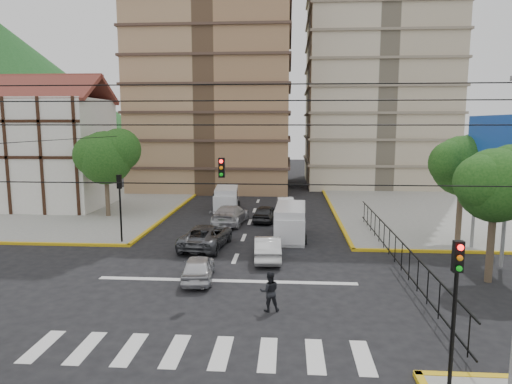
# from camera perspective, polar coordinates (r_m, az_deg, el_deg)

# --- Properties ---
(ground) EXTENTS (160.00, 160.00, 0.00)m
(ground) POSITION_cam_1_polar(r_m,az_deg,el_deg) (22.16, -4.14, -12.05)
(ground) COLOR black
(ground) RESTS_ON ground
(sidewalk_nw) EXTENTS (26.00, 26.00, 0.15)m
(sidewalk_nw) POSITION_cam_1_polar(r_m,az_deg,el_deg) (47.25, -25.18, -1.68)
(sidewalk_nw) COLOR gray
(sidewalk_nw) RESTS_ON ground
(sidewalk_ne) EXTENTS (26.00, 26.00, 0.15)m
(sidewalk_ne) POSITION_cam_1_polar(r_m,az_deg,el_deg) (44.61, 26.38, -2.32)
(sidewalk_ne) COLOR gray
(sidewalk_ne) RESTS_ON ground
(crosswalk_stripes) EXTENTS (12.00, 2.40, 0.01)m
(crosswalk_stripes) POSITION_cam_1_polar(r_m,az_deg,el_deg) (16.75, -7.23, -19.19)
(crosswalk_stripes) COLOR silver
(crosswalk_stripes) RESTS_ON ground
(stop_line) EXTENTS (13.00, 0.40, 0.01)m
(stop_line) POSITION_cam_1_polar(r_m,az_deg,el_deg) (23.27, -3.71, -11.01)
(stop_line) COLOR silver
(stop_line) RESTS_ON ground
(tudor_building) EXTENTS (10.80, 8.05, 12.23)m
(tudor_building) POSITION_cam_1_polar(r_m,az_deg,el_deg) (46.20, -24.50, 4.63)
(tudor_building) COLOR silver
(tudor_building) RESTS_ON ground
(distant_hill) EXTENTS (70.00, 70.00, 28.00)m
(distant_hill) POSITION_cam_1_polar(r_m,az_deg,el_deg) (107.71, -29.10, 10.78)
(distant_hill) COLOR #194D1C
(distant_hill) RESTS_ON ground
(park_fence) EXTENTS (0.10, 22.50, 1.66)m
(park_fence) POSITION_cam_1_polar(r_m,az_deg,el_deg) (26.88, 16.92, -8.68)
(park_fence) COLOR black
(park_fence) RESTS_ON ground
(billboard) EXTENTS (0.36, 6.20, 8.10)m
(billboard) POSITION_cam_1_polar(r_m,az_deg,el_deg) (28.94, 27.38, 4.05)
(billboard) COLOR slate
(billboard) RESTS_ON ground
(tree_park_a) EXTENTS (4.41, 3.60, 6.83)m
(tree_park_a) POSITION_cam_1_polar(r_m,az_deg,el_deg) (24.84, 27.92, 1.13)
(tree_park_a) COLOR #473828
(tree_park_a) RESTS_ON ground
(tree_park_c) EXTENTS (4.65, 3.80, 7.25)m
(tree_park_c) POSITION_cam_1_polar(r_m,az_deg,el_deg) (31.64, 24.55, 3.33)
(tree_park_c) COLOR #473828
(tree_park_c) RESTS_ON ground
(tree_tudor) EXTENTS (5.39, 4.40, 7.43)m
(tree_tudor) POSITION_cam_1_polar(r_m,az_deg,el_deg) (39.56, -18.17, 4.39)
(tree_tudor) COLOR #473828
(tree_tudor) RESTS_ON ground
(traffic_light_se) EXTENTS (0.28, 0.22, 4.40)m
(traffic_light_se) POSITION_cam_1_polar(r_m,az_deg,el_deg) (14.37, 23.68, -11.17)
(traffic_light_se) COLOR black
(traffic_light_se) RESTS_ON ground
(traffic_light_nw) EXTENTS (0.28, 0.22, 4.40)m
(traffic_light_nw) POSITION_cam_1_polar(r_m,az_deg,el_deg) (30.68, -16.65, -0.58)
(traffic_light_nw) COLOR black
(traffic_light_nw) RESTS_ON ground
(traffic_light_hanging) EXTENTS (18.00, 9.12, 0.92)m
(traffic_light_hanging) POSITION_cam_1_polar(r_m,az_deg,el_deg) (18.83, -5.21, 2.77)
(traffic_light_hanging) COLOR black
(traffic_light_hanging) RESTS_ON ground
(van_right_lane) EXTENTS (2.13, 5.07, 2.26)m
(van_right_lane) POSITION_cam_1_polar(r_m,az_deg,el_deg) (31.01, 4.32, -3.94)
(van_right_lane) COLOR silver
(van_right_lane) RESTS_ON ground
(van_left_lane) EXTENTS (2.27, 4.97, 2.18)m
(van_left_lane) POSITION_cam_1_polar(r_m,az_deg,el_deg) (40.87, -3.72, -0.96)
(van_left_lane) COLOR silver
(van_left_lane) RESTS_ON ground
(car_silver_front_left) EXTENTS (1.86, 3.89, 1.28)m
(car_silver_front_left) POSITION_cam_1_polar(r_m,az_deg,el_deg) (23.34, -7.21, -9.35)
(car_silver_front_left) COLOR silver
(car_silver_front_left) RESTS_ON ground
(car_white_front_right) EXTENTS (1.75, 4.31, 1.39)m
(car_white_front_right) POSITION_cam_1_polar(r_m,az_deg,el_deg) (26.48, 1.44, -6.99)
(car_white_front_right) COLOR silver
(car_white_front_right) RESTS_ON ground
(car_grey_mid_left) EXTENTS (3.04, 5.57, 1.48)m
(car_grey_mid_left) POSITION_cam_1_polar(r_m,az_deg,el_deg) (29.16, -6.24, -5.49)
(car_grey_mid_left) COLOR #505257
(car_grey_mid_left) RESTS_ON ground
(car_silver_rear_left) EXTENTS (2.74, 5.49, 1.53)m
(car_silver_rear_left) POSITION_cam_1_polar(r_m,az_deg,el_deg) (35.68, -3.24, -2.82)
(car_silver_rear_left) COLOR silver
(car_silver_rear_left) RESTS_ON ground
(car_darkgrey_mid_right) EXTENTS (2.15, 4.13, 1.34)m
(car_darkgrey_mid_right) POSITION_cam_1_polar(r_m,az_deg,el_deg) (36.60, 1.22, -2.67)
(car_darkgrey_mid_right) COLOR #252528
(car_darkgrey_mid_right) RESTS_ON ground
(car_white_rear_right) EXTENTS (1.72, 4.12, 1.32)m
(car_white_rear_right) POSITION_cam_1_polar(r_m,az_deg,el_deg) (40.96, 3.66, -1.50)
(car_white_rear_right) COLOR white
(car_white_rear_right) RESTS_ON ground
(pedestrian_crosswalk) EXTENTS (0.93, 0.78, 1.71)m
(pedestrian_crosswalk) POSITION_cam_1_polar(r_m,az_deg,el_deg) (19.48, 1.69, -12.30)
(pedestrian_crosswalk) COLOR black
(pedestrian_crosswalk) RESTS_ON ground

